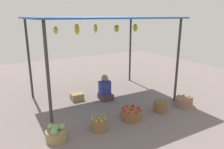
% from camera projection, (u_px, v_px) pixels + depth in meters
% --- Properties ---
extents(ground_plane, '(14.00, 14.00, 0.00)m').
position_uv_depth(ground_plane, '(102.00, 99.00, 6.68)').
color(ground_plane, slate).
extents(market_stall_structure, '(4.04, 2.76, 2.49)m').
position_uv_depth(market_stall_structure, '(101.00, 22.00, 6.06)').
color(market_stall_structure, '#38332D').
rests_on(market_stall_structure, ground).
extents(vendor_person, '(0.36, 0.44, 0.78)m').
position_uv_depth(vendor_person, '(105.00, 90.00, 6.60)').
color(vendor_person, '#403241').
rests_on(vendor_person, ground).
extents(basket_cabbages, '(0.44, 0.44, 0.36)m').
position_uv_depth(basket_cabbages, '(56.00, 133.00, 4.43)').
color(basket_cabbages, '#938053').
rests_on(basket_cabbages, ground).
extents(basket_limes, '(0.36, 0.36, 0.32)m').
position_uv_depth(basket_limes, '(99.00, 124.00, 4.83)').
color(basket_limes, brown).
rests_on(basket_limes, ground).
extents(basket_red_apples, '(0.51, 0.51, 0.32)m').
position_uv_depth(basket_red_apples, '(131.00, 114.00, 5.34)').
color(basket_red_apples, brown).
rests_on(basket_red_apples, ground).
extents(basket_green_chilies, '(0.36, 0.36, 0.33)m').
position_uv_depth(basket_green_chilies, '(160.00, 106.00, 5.77)').
color(basket_green_chilies, brown).
rests_on(basket_green_chilies, ground).
extents(basket_potatoes, '(0.50, 0.50, 0.28)m').
position_uv_depth(basket_potatoes, '(184.00, 102.00, 6.17)').
color(basket_potatoes, '#8D6B53').
rests_on(basket_potatoes, ground).
extents(wooden_crate_near_vendor, '(0.37, 0.30, 0.21)m').
position_uv_depth(wooden_crate_near_vendor, '(77.00, 97.00, 6.57)').
color(wooden_crate_near_vendor, '#9F7B4D').
rests_on(wooden_crate_near_vendor, ground).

